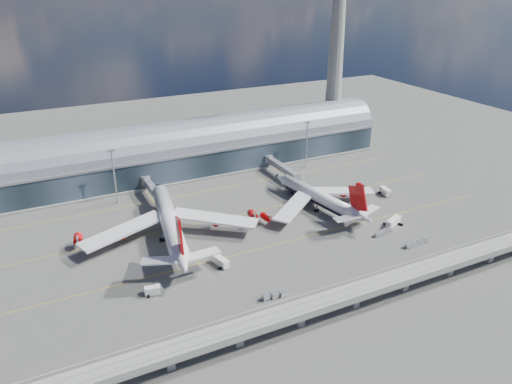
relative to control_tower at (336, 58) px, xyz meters
name	(u,v)px	position (x,y,z in m)	size (l,w,h in m)	color
ground	(272,232)	(-85.00, -83.00, -51.64)	(500.00, 500.00, 0.00)	#474744
taxi_lines	(248,210)	(-85.00, -60.89, -51.63)	(200.00, 80.12, 0.01)	gold
terminal	(202,149)	(-85.00, -5.01, -40.30)	(200.00, 30.00, 28.00)	#1D2931
control_tower	(336,58)	(0.00, 0.00, 0.00)	(19.00, 19.00, 103.00)	gray
guideway	(356,292)	(-85.00, -138.00, -46.34)	(220.00, 8.50, 7.20)	gray
floodlight_mast_left	(114,176)	(-135.00, -28.00, -38.00)	(3.00, 0.70, 25.70)	gray
floodlight_mast_right	(307,144)	(-35.00, -28.00, -38.00)	(3.00, 0.70, 25.70)	gray
airliner_left	(170,223)	(-123.17, -69.68, -45.01)	(72.19, 75.98, 23.21)	white
airliner_right	(319,198)	(-56.05, -72.85, -46.56)	(58.95, 61.67, 19.59)	white
jet_bridge_left	(152,188)	(-119.25, -29.88, -46.46)	(4.40, 28.00, 7.25)	gray
jet_bridge_right	(280,166)	(-52.79, -31.82, -46.46)	(4.40, 32.00, 7.25)	gray
service_truck_0	(220,261)	(-113.43, -97.01, -49.99)	(4.18, 8.08, 3.20)	white
service_truck_1	(153,290)	(-139.97, -103.52, -50.16)	(5.43, 3.34, 2.93)	white
service_truck_2	(393,222)	(-37.40, -100.59, -49.98)	(9.05, 5.75, 3.18)	white
service_truck_3	(385,191)	(-20.07, -74.61, -49.94)	(3.76, 7.22, 3.32)	white
service_truck_4	(360,189)	(-29.04, -67.23, -50.05)	(2.94, 5.56, 3.15)	white
service_truck_5	(293,189)	(-56.77, -52.10, -50.18)	(4.22, 6.33, 2.86)	white
cargo_train_0	(274,295)	(-105.47, -122.88, -50.63)	(8.79, 2.77, 1.93)	gray
cargo_train_1	(416,243)	(-40.47, -117.36, -50.67)	(11.27, 2.69, 1.86)	gray
cargo_train_2	(384,232)	(-45.75, -104.57, -50.77)	(10.03, 3.30, 1.65)	gray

